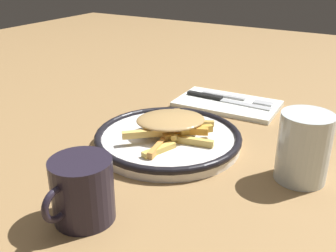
{
  "coord_description": "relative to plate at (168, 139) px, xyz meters",
  "views": [
    {
      "loc": [
        0.57,
        0.34,
        0.33
      ],
      "look_at": [
        0.0,
        0.0,
        0.04
      ],
      "focal_mm": 42.29,
      "sensor_mm": 36.0,
      "label": 1
    }
  ],
  "objects": [
    {
      "name": "ground_plane",
      "position": [
        0.0,
        0.0,
        -0.01
      ],
      "size": [
        2.6,
        2.6,
        0.0
      ],
      "primitive_type": "plane",
      "color": "#997447"
    },
    {
      "name": "water_glass",
      "position": [
        -0.01,
        0.24,
        0.04
      ],
      "size": [
        0.08,
        0.08,
        0.11
      ],
      "primitive_type": "cylinder",
      "color": "silver",
      "rests_on": "ground_plane"
    },
    {
      "name": "coffee_mug",
      "position": [
        0.25,
        0.02,
        0.03
      ],
      "size": [
        0.11,
        0.08,
        0.09
      ],
      "color": "#241E2C",
      "rests_on": "ground_plane"
    },
    {
      "name": "knife",
      "position": [
        -0.25,
        -0.01,
        -0.0
      ],
      "size": [
        0.02,
        0.21,
        0.01
      ],
      "color": "black",
      "rests_on": "napkin"
    },
    {
      "name": "fork",
      "position": [
        -0.28,
        0.03,
        -0.0
      ],
      "size": [
        0.02,
        0.18,
        0.01
      ],
      "color": "silver",
      "rests_on": "napkin"
    },
    {
      "name": "napkin",
      "position": [
        -0.25,
        0.01,
        -0.01
      ],
      "size": [
        0.15,
        0.24,
        0.01
      ],
      "primitive_type": "cube",
      "rotation": [
        0.0,
        0.0,
        0.05
      ],
      "color": "white",
      "rests_on": "ground_plane"
    },
    {
      "name": "plate",
      "position": [
        0.0,
        0.0,
        0.0
      ],
      "size": [
        0.27,
        0.27,
        0.03
      ],
      "color": "white",
      "rests_on": "ground_plane"
    },
    {
      "name": "fries_heap",
      "position": [
        -0.01,
        0.0,
        0.03
      ],
      "size": [
        0.19,
        0.17,
        0.04
      ],
      "color": "gold",
      "rests_on": "plate"
    }
  ]
}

